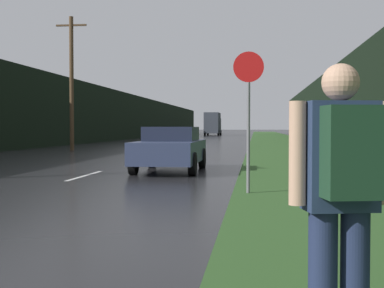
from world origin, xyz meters
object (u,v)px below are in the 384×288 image
hitchhiker_with_backpack (342,191)px  delivery_truck (213,124)px  car_passing_near (171,148)px  stop_sign (248,109)px

hitchhiker_with_backpack → delivery_truck: bearing=82.9°
hitchhiker_with_backpack → delivery_truck: delivery_truck is taller
car_passing_near → delivery_truck: 70.39m
stop_sign → car_passing_near: (-2.44, 5.36, -1.01)m
hitchhiker_with_backpack → car_passing_near: bearing=91.1°
stop_sign → car_passing_near: 5.98m
stop_sign → delivery_truck: delivery_truck is taller
stop_sign → hitchhiker_with_backpack: size_ratio=1.68×
hitchhiker_with_backpack → delivery_truck: size_ratio=0.21×
car_passing_near → delivery_truck: size_ratio=0.53×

